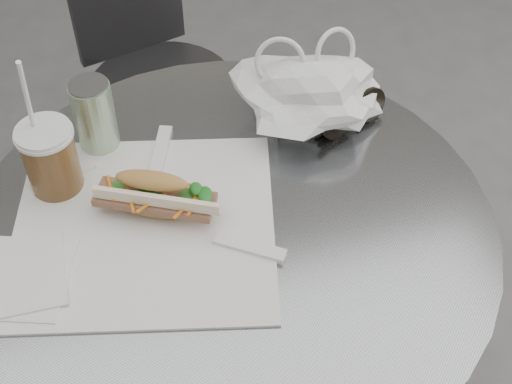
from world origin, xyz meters
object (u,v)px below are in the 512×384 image
object	(u,v)px
iced_coffee	(51,158)
drink_can	(95,115)
chair_far	(160,115)
sunglasses	(352,115)
banh_mi	(154,195)
cafe_table	(235,326)

from	to	relation	value
iced_coffee	drink_can	size ratio (longest dim) A/B	2.02
chair_far	sunglasses	xyz separation A→B (m)	(0.24, -0.62, 0.46)
banh_mi	cafe_table	bearing A→B (deg)	1.29
sunglasses	chair_far	bearing A→B (deg)	91.45
sunglasses	iced_coffee	bearing A→B (deg)	161.04
drink_can	cafe_table	bearing A→B (deg)	-53.58
chair_far	sunglasses	world-z (taller)	sunglasses
drink_can	banh_mi	bearing A→B (deg)	-70.41
sunglasses	drink_can	bearing A→B (deg)	150.54
iced_coffee	drink_can	distance (m)	0.10
iced_coffee	banh_mi	bearing A→B (deg)	-35.03
banh_mi	iced_coffee	size ratio (longest dim) A/B	0.92
cafe_table	sunglasses	distance (m)	0.41
cafe_table	sunglasses	xyz separation A→B (m)	(0.24, 0.15, 0.30)
iced_coffee	drink_can	xyz separation A→B (m)	(0.07, 0.07, 0.00)
chair_far	banh_mi	distance (m)	0.87
sunglasses	drink_can	size ratio (longest dim) A/B	1.08
banh_mi	drink_can	distance (m)	0.18
iced_coffee	sunglasses	world-z (taller)	iced_coffee
iced_coffee	sunglasses	xyz separation A→B (m)	(0.47, 0.01, -0.04)
drink_can	iced_coffee	bearing A→B (deg)	-134.25
chair_far	iced_coffee	bearing A→B (deg)	55.76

